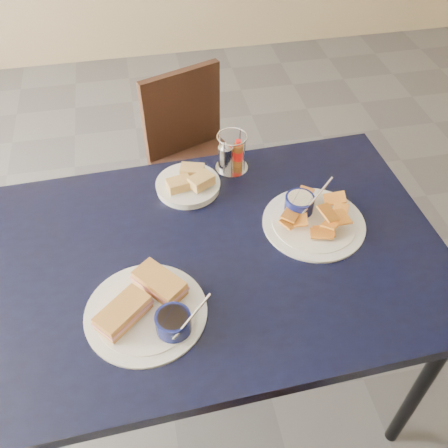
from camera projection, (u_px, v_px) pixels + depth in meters
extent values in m
plane|color=#4D4D52|center=(164.00, 344.00, 2.07)|extent=(6.00, 6.00, 0.00)
cube|color=black|center=(217.00, 257.00, 1.45)|extent=(1.35, 0.92, 0.04)
cylinder|color=black|center=(418.00, 391.00, 1.56)|extent=(0.04, 0.04, 0.71)
cylinder|color=black|center=(52.00, 274.00, 1.88)|extent=(0.04, 0.04, 0.71)
cylinder|color=black|center=(339.00, 231.00, 2.03)|extent=(0.04, 0.04, 0.71)
cube|color=black|center=(201.00, 169.00, 2.27)|extent=(0.47, 0.46, 0.04)
cylinder|color=black|center=(176.00, 226.00, 2.29)|extent=(0.03, 0.03, 0.36)
cylinder|color=black|center=(240.00, 217.00, 2.33)|extent=(0.03, 0.03, 0.36)
cylinder|color=black|center=(168.00, 186.00, 2.49)|extent=(0.03, 0.03, 0.36)
cylinder|color=black|center=(227.00, 178.00, 2.53)|extent=(0.03, 0.03, 0.36)
cube|color=black|center=(194.00, 109.00, 2.22)|extent=(0.36, 0.16, 0.39)
cylinder|color=white|center=(146.00, 312.00, 1.29)|extent=(0.32, 0.32, 0.01)
cylinder|color=white|center=(146.00, 311.00, 1.28)|extent=(0.26, 0.26, 0.00)
cube|color=#C78C47|center=(123.00, 313.00, 1.25)|extent=(0.15, 0.14, 0.04)
cube|color=tan|center=(123.00, 314.00, 1.25)|extent=(0.16, 0.15, 0.01)
cube|color=#C78C47|center=(160.00, 283.00, 1.31)|extent=(0.14, 0.15, 0.04)
cube|color=tan|center=(160.00, 284.00, 1.32)|extent=(0.15, 0.16, 0.01)
cylinder|color=#0B0F3D|center=(173.00, 323.00, 1.23)|extent=(0.09, 0.09, 0.05)
cylinder|color=black|center=(173.00, 319.00, 1.22)|extent=(0.08, 0.08, 0.01)
cylinder|color=silver|center=(192.00, 316.00, 1.19)|extent=(0.11, 0.07, 0.08)
cylinder|color=white|center=(314.00, 223.00, 1.51)|extent=(0.31, 0.31, 0.01)
cylinder|color=white|center=(314.00, 222.00, 1.50)|extent=(0.25, 0.25, 0.00)
cube|color=orange|center=(323.00, 233.00, 1.47)|extent=(0.07, 0.06, 0.02)
cube|color=orange|center=(321.00, 235.00, 1.46)|extent=(0.08, 0.06, 0.01)
cube|color=orange|center=(290.00, 224.00, 1.48)|extent=(0.08, 0.07, 0.02)
cube|color=orange|center=(300.00, 220.00, 1.48)|extent=(0.06, 0.07, 0.02)
cube|color=orange|center=(290.00, 217.00, 1.49)|extent=(0.07, 0.08, 0.02)
cube|color=orange|center=(340.00, 215.00, 1.49)|extent=(0.07, 0.08, 0.03)
cube|color=orange|center=(332.00, 225.00, 1.45)|extent=(0.08, 0.08, 0.03)
cube|color=orange|center=(334.00, 201.00, 1.52)|extent=(0.07, 0.06, 0.02)
cube|color=orange|center=(341.00, 218.00, 1.46)|extent=(0.05, 0.07, 0.01)
cube|color=orange|center=(305.00, 194.00, 1.52)|extent=(0.07, 0.08, 0.01)
cube|color=orange|center=(328.00, 216.00, 1.45)|extent=(0.06, 0.08, 0.03)
cylinder|color=#0B0F3D|center=(299.00, 203.00, 1.52)|extent=(0.09, 0.09, 0.05)
cylinder|color=beige|center=(300.00, 200.00, 1.51)|extent=(0.08, 0.08, 0.01)
cylinder|color=silver|center=(317.00, 195.00, 1.48)|extent=(0.11, 0.07, 0.08)
cylinder|color=white|center=(188.00, 186.00, 1.62)|extent=(0.20, 0.20, 0.02)
cylinder|color=white|center=(188.00, 184.00, 1.61)|extent=(0.17, 0.17, 0.00)
cube|color=tan|center=(179.00, 185.00, 1.58)|extent=(0.08, 0.06, 0.03)
cube|color=tan|center=(192.00, 171.00, 1.62)|extent=(0.09, 0.07, 0.03)
cube|color=tan|center=(201.00, 181.00, 1.57)|extent=(0.09, 0.08, 0.03)
cylinder|color=silver|center=(232.00, 167.00, 1.69)|extent=(0.11, 0.11, 0.01)
cylinder|color=silver|center=(240.00, 144.00, 1.67)|extent=(0.01, 0.01, 0.13)
cylinder|color=silver|center=(220.00, 147.00, 1.66)|extent=(0.01, 0.01, 0.13)
cylinder|color=silver|center=(224.00, 159.00, 1.62)|extent=(0.01, 0.01, 0.13)
cylinder|color=silver|center=(244.00, 156.00, 1.63)|extent=(0.01, 0.01, 0.13)
torus|color=silver|center=(232.00, 137.00, 1.60)|extent=(0.10, 0.10, 0.00)
cylinder|color=silver|center=(225.00, 158.00, 1.66)|extent=(0.05, 0.05, 0.08)
cone|color=silver|center=(225.00, 145.00, 1.62)|extent=(0.04, 0.04, 0.02)
cylinder|color=brown|center=(238.00, 155.00, 1.67)|extent=(0.03, 0.03, 0.08)
cylinder|color=red|center=(238.00, 155.00, 1.67)|extent=(0.03, 0.03, 0.03)
cylinder|color=red|center=(238.00, 143.00, 1.63)|extent=(0.02, 0.02, 0.02)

